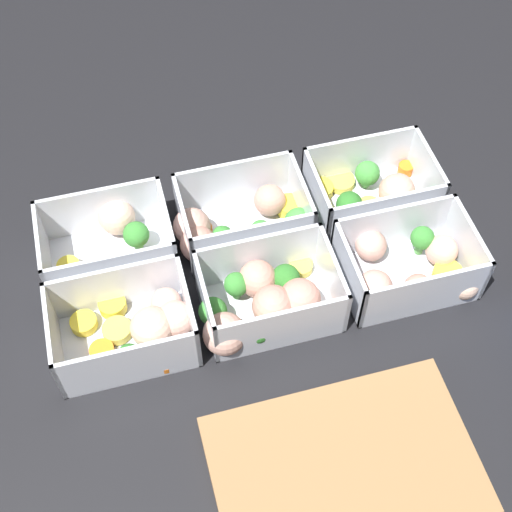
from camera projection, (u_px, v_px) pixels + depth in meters
ground_plane at (256, 268)px, 0.92m from camera, size 4.00×4.00×0.00m
container_near_left at (374, 191)px, 0.96m from camera, size 0.17×0.13×0.08m
container_near_center at (236, 222)px, 0.93m from camera, size 0.19×0.11×0.08m
container_near_right at (118, 242)px, 0.91m from camera, size 0.16×0.14×0.08m
container_far_left at (410, 266)px, 0.89m from camera, size 0.16×0.13×0.08m
container_far_center at (264, 301)px, 0.86m from camera, size 0.18×0.13×0.08m
container_far_right at (140, 326)px, 0.84m from camera, size 0.17×0.13×0.08m
cutting_board at (344, 466)px, 0.76m from camera, size 0.28×0.18×0.02m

